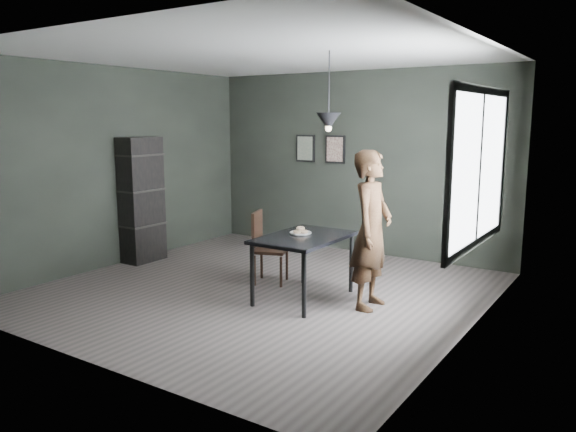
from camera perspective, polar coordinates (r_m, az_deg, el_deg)
The scene contains 13 objects.
ground at distance 6.95m, azimuth -2.66°, elevation -7.53°, with size 5.00×5.00×0.00m, color #37312F.
back_wall at distance 8.80m, azimuth 6.91°, elevation 5.38°, with size 5.00×0.10×2.80m, color black.
ceiling at distance 6.67m, azimuth -2.86°, elevation 16.08°, with size 5.00×5.00×0.02m.
window_assembly at distance 5.76m, azimuth 18.86°, elevation 4.61°, with size 0.04×1.96×1.56m.
cafe_table at distance 6.45m, azimuth 1.61°, elevation -2.71°, with size 0.80×1.20×0.75m.
white_plate at distance 6.54m, azimuth 1.28°, elevation -1.78°, with size 0.23×0.23×0.01m, color silver.
donut_pile at distance 6.53m, azimuth 1.28°, elevation -1.50°, with size 0.17×0.18×0.08m.
woman at distance 6.20m, azimuth 8.48°, elevation -1.42°, with size 0.64×0.42×1.75m, color black.
wood_chair at distance 7.15m, azimuth -2.39°, elevation -2.69°, with size 0.52×0.52×0.92m.
shelf_unit at distance 8.44m, azimuth -14.65°, elevation 1.59°, with size 0.34×0.61×1.82m, color black.
pendant_lamp at distance 6.26m, azimuth 4.14°, elevation 9.61°, with size 0.28×0.28×0.86m.
framed_print_left at distance 9.20m, azimuth 1.78°, elevation 6.89°, with size 0.34×0.04×0.44m.
framed_print_right at distance 8.92m, azimuth 4.81°, elevation 6.77°, with size 0.34×0.04×0.44m.
Camera 1 is at (3.91, -5.36, 2.07)m, focal length 35.00 mm.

